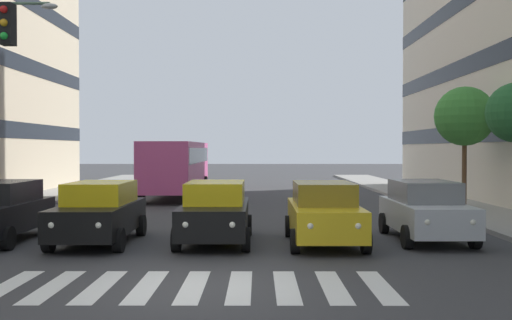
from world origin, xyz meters
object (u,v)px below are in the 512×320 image
(car_0, at_px, (425,210))
(bus_behind_traffic, at_px, (177,163))
(car_2, at_px, (215,211))
(car_1, at_px, (324,212))
(street_tree_2, at_px, (465,117))
(car_3, at_px, (99,212))

(car_0, distance_m, bus_behind_traffic, 17.87)
(car_2, bearing_deg, car_1, 175.41)
(car_0, bearing_deg, car_2, 4.67)
(street_tree_2, bearing_deg, bus_behind_traffic, -27.88)
(car_3, relative_size, bus_behind_traffic, 0.42)
(car_2, xyz_separation_m, bus_behind_traffic, (3.25, -15.71, 0.97))
(car_0, distance_m, car_2, 6.09)
(car_0, height_order, bus_behind_traffic, bus_behind_traffic)
(street_tree_2, bearing_deg, car_1, 51.89)
(car_0, xyz_separation_m, car_3, (9.32, 0.61, 0.00))
(car_3, distance_m, bus_behind_traffic, 15.86)
(car_2, bearing_deg, car_3, 2.09)
(car_0, height_order, car_1, same)
(car_3, distance_m, street_tree_2, 16.25)
(car_0, distance_m, car_3, 9.34)
(car_3, bearing_deg, car_1, 178.86)
(car_3, height_order, street_tree_2, street_tree_2)
(bus_behind_traffic, bearing_deg, car_0, 121.49)
(car_0, relative_size, car_1, 1.00)
(street_tree_2, bearing_deg, car_0, 64.10)
(car_1, distance_m, street_tree_2, 11.77)
(car_1, relative_size, street_tree_2, 0.86)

